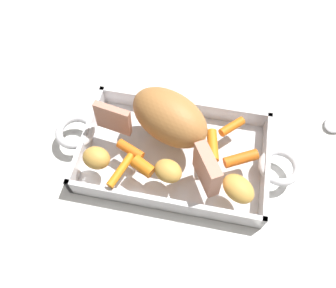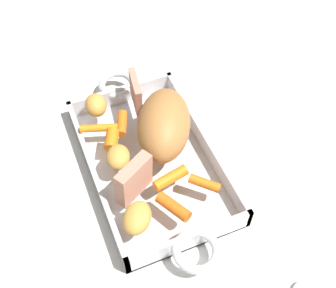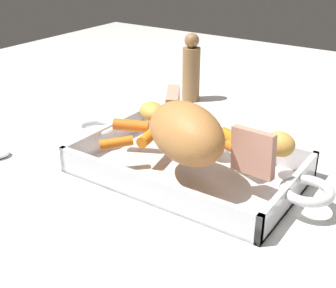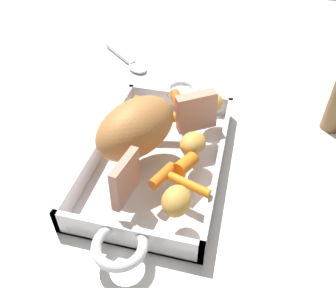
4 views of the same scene
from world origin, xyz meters
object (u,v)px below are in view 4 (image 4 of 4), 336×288
(roast_slice_outer, at_px, (125,179))
(potato_golden_large, at_px, (193,142))
(baby_carrot_southwest, at_px, (186,164))
(serving_spoon, at_px, (128,60))
(roast_slice_thick, at_px, (196,111))
(baby_carrot_long, at_px, (163,176))
(potato_golden_small, at_px, (210,104))
(pork_roast, at_px, (136,128))
(roasting_dish, at_px, (158,158))
(baby_carrot_short, at_px, (178,102))
(potato_halved, at_px, (176,201))
(baby_carrot_center_left, at_px, (143,104))
(baby_carrot_southeast, at_px, (163,117))
(baby_carrot_center_right, at_px, (189,185))

(roast_slice_outer, height_order, potato_golden_large, roast_slice_outer)
(baby_carrot_southwest, distance_m, serving_spoon, 0.47)
(roast_slice_thick, bearing_deg, potato_golden_large, 6.64)
(baby_carrot_long, relative_size, potato_golden_small, 0.87)
(pork_roast, bearing_deg, potato_golden_large, 101.10)
(serving_spoon, bearing_deg, pork_roast, -26.84)
(roasting_dish, height_order, serving_spoon, roasting_dish)
(roasting_dish, xyz_separation_m, pork_roast, (0.02, -0.03, 0.08))
(baby_carrot_short, height_order, potato_halved, potato_halved)
(baby_carrot_center_left, height_order, baby_carrot_southeast, baby_carrot_southeast)
(baby_carrot_long, bearing_deg, potato_halved, 32.42)
(serving_spoon, bearing_deg, baby_carrot_center_left, -23.01)
(baby_carrot_long, xyz_separation_m, baby_carrot_southeast, (-0.15, -0.04, 0.00))
(serving_spoon, bearing_deg, roasting_dish, -21.68)
(baby_carrot_center_right, bearing_deg, baby_carrot_southwest, -161.71)
(roast_slice_outer, bearing_deg, baby_carrot_center_right, 111.79)
(baby_carrot_southwest, height_order, serving_spoon, baby_carrot_southwest)
(roasting_dish, bearing_deg, baby_carrot_southwest, 51.90)
(roasting_dish, relative_size, pork_roast, 3.06)
(roast_slice_thick, relative_size, baby_carrot_center_left, 1.32)
(roast_slice_thick, distance_m, roast_slice_outer, 0.20)
(baby_carrot_short, bearing_deg, potato_golden_small, 89.71)
(roasting_dish, distance_m, baby_carrot_center_right, 0.12)
(roasting_dish, relative_size, roast_slice_outer, 6.93)
(potato_halved, distance_m, serving_spoon, 0.55)
(roast_slice_thick, distance_m, baby_carrot_center_right, 0.15)
(serving_spoon, bearing_deg, baby_carrot_long, -22.83)
(potato_golden_large, bearing_deg, serving_spoon, -145.57)
(roast_slice_outer, xyz_separation_m, baby_carrot_long, (-0.04, 0.04, -0.03))
(baby_carrot_center_right, bearing_deg, baby_carrot_southeast, -152.41)
(potato_golden_large, bearing_deg, potato_golden_small, 175.55)
(baby_carrot_southwest, relative_size, potato_golden_small, 0.66)
(roast_slice_outer, bearing_deg, serving_spoon, -160.87)
(roast_slice_outer, distance_m, baby_carrot_center_left, 0.23)
(baby_carrot_center_right, distance_m, baby_carrot_long, 0.04)
(baby_carrot_southeast, bearing_deg, baby_carrot_center_left, -122.20)
(potato_golden_large, xyz_separation_m, potato_halved, (0.13, 0.00, 0.00))
(potato_golden_large, bearing_deg, roasting_dish, -87.76)
(baby_carrot_southwest, distance_m, potato_golden_small, 0.17)
(baby_carrot_long, bearing_deg, potato_golden_small, 168.20)
(baby_carrot_southwest, bearing_deg, potato_golden_large, 177.26)
(roasting_dish, xyz_separation_m, potato_halved, (0.13, 0.06, 0.05))
(baby_carrot_short, relative_size, baby_carrot_center_right, 0.89)
(roast_slice_thick, xyz_separation_m, baby_carrot_long, (0.14, -0.03, -0.03))
(roasting_dish, distance_m, baby_carrot_short, 0.13)
(potato_golden_large, bearing_deg, roast_slice_outer, -32.34)
(potato_golden_small, bearing_deg, potato_golden_large, -4.45)
(baby_carrot_center_right, xyz_separation_m, potato_golden_small, (-0.21, -0.00, 0.01))
(pork_roast, bearing_deg, serving_spoon, -158.19)
(roast_slice_thick, height_order, potato_golden_large, roast_slice_thick)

